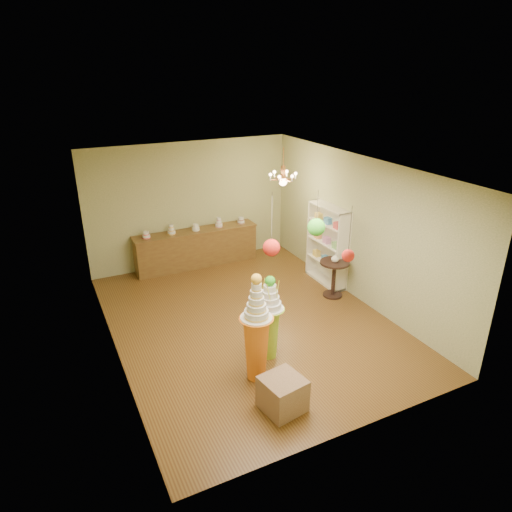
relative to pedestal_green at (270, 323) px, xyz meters
name	(u,v)px	position (x,y,z in m)	size (l,w,h in m)	color
floor	(248,321)	(0.18, 1.21, -0.66)	(6.50, 6.50, 0.00)	brown
ceiling	(247,168)	(0.18, 1.21, 2.34)	(6.50, 6.50, 0.00)	silver
wall_back	(191,204)	(0.18, 4.46, 0.84)	(5.00, 0.04, 3.00)	tan
wall_front	(360,338)	(0.18, -2.04, 0.84)	(5.00, 0.04, 3.00)	tan
wall_left	(107,275)	(-2.32, 1.21, 0.84)	(0.04, 6.50, 3.00)	tan
wall_right	(358,229)	(2.68, 1.21, 0.84)	(0.04, 6.50, 3.00)	tan
pedestal_green	(270,323)	(0.00, 0.00, 0.00)	(0.56, 0.56, 1.51)	#94C32B
pedestal_orange	(256,339)	(-0.45, -0.41, 0.05)	(0.65, 0.65, 1.82)	orange
burlap_riser	(283,394)	(-0.43, -1.23, -0.40)	(0.56, 0.56, 0.51)	#88674A
sideboard	(197,247)	(0.18, 4.18, -0.18)	(3.04, 0.54, 1.16)	brown
shelving_unit	(328,245)	(2.52, 2.01, 0.24)	(0.33, 1.20, 1.80)	#EEE9CD
round_table	(334,274)	(2.26, 1.36, -0.14)	(0.71, 0.71, 0.80)	black
vase	(335,258)	(2.26, 1.36, 0.23)	(0.17, 0.17, 0.17)	#EEE9CD
pom_red_left	(271,248)	(-0.18, -0.36, 1.51)	(0.25, 0.25, 0.96)	#474233
pom_green_mid	(316,227)	(0.46, -0.55, 1.79)	(0.26, 0.26, 0.69)	#474233
pom_red_right	(348,255)	(0.40, -1.39, 1.67)	(0.17, 0.17, 0.76)	#474233
chandelier	(283,179)	(1.77, 2.78, 1.64)	(0.79, 0.79, 0.85)	#D3824A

